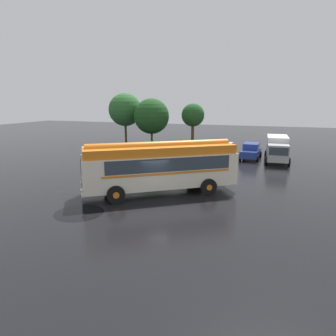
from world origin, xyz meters
TOP-DOWN VIEW (x-y plane):
  - ground_plane at (0.00, 0.00)m, footprint 120.00×120.00m
  - vintage_bus at (0.29, 0.74)m, footprint 9.64×7.83m
  - car_near_left at (-3.42, 14.65)m, footprint 1.99×4.21m
  - car_mid_left at (-0.65, 14.60)m, footprint 1.98×4.21m
  - car_mid_right at (2.33, 14.47)m, footprint 2.09×4.26m
  - car_far_right at (5.03, 15.34)m, footprint 2.15×4.29m
  - box_van at (7.62, 14.86)m, footprint 2.48×5.83m
  - tree_far_left at (-12.62, 21.11)m, footprint 4.58×4.58m
  - tree_left_of_centre at (-8.28, 19.66)m, footprint 4.63×4.63m
  - tree_centre at (-2.81, 20.50)m, footprint 2.93×2.93m
  - puddle_patch at (-2.66, -4.15)m, footprint 2.70×2.70m

SIDE VIEW (x-z plane):
  - ground_plane at x=0.00m, z-range 0.00..0.00m
  - puddle_patch at x=-2.66m, z-range 0.00..0.01m
  - car_near_left at x=-3.42m, z-range 0.02..1.68m
  - car_mid_left at x=-0.65m, z-range 0.02..1.68m
  - car_mid_right at x=2.33m, z-range 0.02..1.68m
  - car_far_right at x=5.03m, z-range 0.02..1.68m
  - box_van at x=7.62m, z-range 0.11..2.61m
  - vintage_bus at x=0.29m, z-range 0.15..3.64m
  - tree_left_of_centre at x=-8.28m, z-range 0.87..7.24m
  - tree_centre at x=-2.81m, z-range 1.29..7.01m
  - tree_far_left at x=-12.62m, z-range 1.23..8.35m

